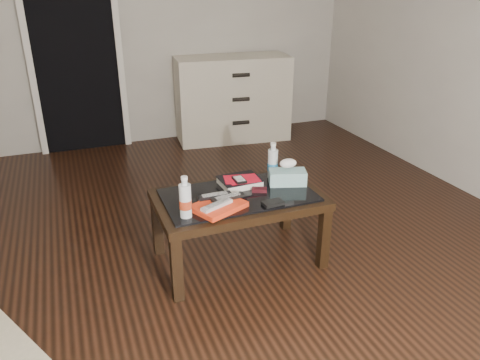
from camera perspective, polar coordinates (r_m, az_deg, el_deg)
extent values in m
plane|color=black|center=(3.05, -6.92, -9.90)|extent=(5.00, 5.00, 0.00)
plane|color=beige|center=(5.02, -15.29, 19.16)|extent=(5.00, 0.00, 5.00)
cube|color=black|center=(5.00, -19.49, 14.60)|extent=(0.80, 0.05, 2.00)
cube|color=silver|center=(4.98, -24.41, 13.83)|extent=(0.06, 0.04, 2.04)
cube|color=silver|center=(5.00, -14.53, 15.17)|extent=(0.06, 0.04, 2.04)
cube|color=black|center=(2.63, -7.73, -10.74)|extent=(0.06, 0.06, 0.40)
cube|color=black|center=(2.93, 10.17, -7.03)|extent=(0.06, 0.06, 0.40)
cube|color=black|center=(3.06, -10.05, -5.52)|extent=(0.06, 0.06, 0.40)
cube|color=black|center=(3.32, 5.66, -2.82)|extent=(0.06, 0.06, 0.40)
cube|color=black|center=(2.84, -0.20, -2.42)|extent=(1.00, 0.60, 0.05)
cube|color=black|center=(2.83, -0.20, -1.86)|extent=(0.90, 0.50, 0.01)
cube|color=beige|center=(5.16, -0.93, 9.91)|extent=(1.24, 0.62, 0.90)
cylinder|color=black|center=(4.98, 0.12, 7.01)|extent=(0.18, 0.06, 0.04)
cylinder|color=black|center=(4.91, 0.12, 9.80)|extent=(0.18, 0.06, 0.04)
cylinder|color=black|center=(4.86, 0.12, 12.67)|extent=(0.18, 0.06, 0.04)
cube|color=red|center=(2.65, -2.64, -3.20)|extent=(0.34, 0.31, 0.03)
cube|color=#ABABB0|center=(2.61, -2.84, -3.04)|extent=(0.20, 0.13, 0.02)
cube|color=black|center=(2.70, -1.49, -2.12)|extent=(0.21, 0.08, 0.02)
cube|color=black|center=(2.72, -3.10, -1.90)|extent=(0.20, 0.05, 0.02)
cube|color=black|center=(2.94, -0.03, -0.19)|extent=(0.26, 0.21, 0.05)
cube|color=red|center=(2.92, -0.06, 0.16)|extent=(0.21, 0.17, 0.01)
cube|color=black|center=(2.88, -0.09, 0.05)|extent=(0.06, 0.10, 0.02)
cube|color=black|center=(2.86, 2.39, -1.20)|extent=(0.10, 0.08, 0.02)
cube|color=black|center=(2.70, 4.03, -2.81)|extent=(0.13, 0.08, 0.02)
cylinder|color=silver|center=(2.54, -6.70, -2.05)|extent=(0.07, 0.07, 0.24)
cylinder|color=silver|center=(3.03, 4.02, 2.41)|extent=(0.08, 0.08, 0.24)
cube|color=teal|center=(2.97, 5.80, 0.35)|extent=(0.26, 0.19, 0.09)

